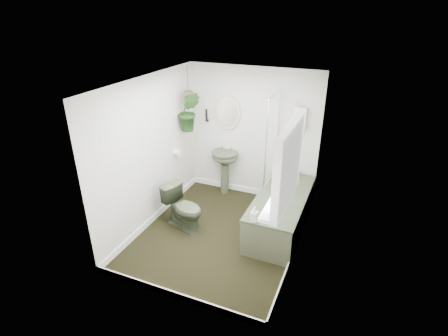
% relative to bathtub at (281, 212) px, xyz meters
% --- Properties ---
extents(floor, '(2.30, 2.80, 0.02)m').
position_rel_bathtub_xyz_m(floor, '(-0.80, -0.50, -0.30)').
color(floor, black).
rests_on(floor, ground).
extents(ceiling, '(2.30, 2.80, 0.02)m').
position_rel_bathtub_xyz_m(ceiling, '(-0.80, -0.50, 2.02)').
color(ceiling, white).
rests_on(ceiling, ground).
extents(wall_back, '(2.30, 0.02, 2.30)m').
position_rel_bathtub_xyz_m(wall_back, '(-0.80, 0.91, 0.86)').
color(wall_back, silver).
rests_on(wall_back, ground).
extents(wall_front, '(2.30, 0.02, 2.30)m').
position_rel_bathtub_xyz_m(wall_front, '(-0.80, -1.91, 0.86)').
color(wall_front, silver).
rests_on(wall_front, ground).
extents(wall_left, '(0.02, 2.80, 2.30)m').
position_rel_bathtub_xyz_m(wall_left, '(-1.96, -0.50, 0.86)').
color(wall_left, silver).
rests_on(wall_left, ground).
extents(wall_right, '(0.02, 2.80, 2.30)m').
position_rel_bathtub_xyz_m(wall_right, '(0.36, -0.50, 0.86)').
color(wall_right, silver).
rests_on(wall_right, ground).
extents(skirting, '(2.30, 2.80, 0.10)m').
position_rel_bathtub_xyz_m(skirting, '(-0.80, -0.50, -0.24)').
color(skirting, white).
rests_on(skirting, floor).
extents(bathtub, '(0.72, 1.72, 0.58)m').
position_rel_bathtub_xyz_m(bathtub, '(0.00, 0.00, 0.00)').
color(bathtub, '#39442E').
rests_on(bathtub, floor).
extents(bath_screen, '(0.04, 0.72, 1.40)m').
position_rel_bathtub_xyz_m(bath_screen, '(-0.33, 0.49, 0.99)').
color(bath_screen, silver).
rests_on(bath_screen, bathtub).
extents(shower_box, '(0.20, 0.10, 0.35)m').
position_rel_bathtub_xyz_m(shower_box, '(0.00, 0.84, 1.26)').
color(shower_box, white).
rests_on(shower_box, wall_back).
extents(oval_mirror, '(0.46, 0.03, 0.62)m').
position_rel_bathtub_xyz_m(oval_mirror, '(-1.24, 0.87, 1.21)').
color(oval_mirror, beige).
rests_on(oval_mirror, wall_back).
extents(wall_sconce, '(0.04, 0.04, 0.22)m').
position_rel_bathtub_xyz_m(wall_sconce, '(-1.64, 0.86, 1.11)').
color(wall_sconce, black).
rests_on(wall_sconce, wall_back).
extents(toilet_roll_holder, '(0.11, 0.11, 0.11)m').
position_rel_bathtub_xyz_m(toilet_roll_holder, '(-1.90, 0.20, 0.61)').
color(toilet_roll_holder, white).
rests_on(toilet_roll_holder, wall_left).
extents(window_recess, '(0.08, 1.00, 0.90)m').
position_rel_bathtub_xyz_m(window_recess, '(0.29, -1.20, 1.36)').
color(window_recess, white).
rests_on(window_recess, wall_right).
extents(window_sill, '(0.18, 1.00, 0.04)m').
position_rel_bathtub_xyz_m(window_sill, '(0.22, -1.20, 0.94)').
color(window_sill, white).
rests_on(window_sill, wall_right).
extents(window_blinds, '(0.01, 0.86, 0.76)m').
position_rel_bathtub_xyz_m(window_blinds, '(0.24, -1.20, 1.36)').
color(window_blinds, white).
rests_on(window_blinds, wall_right).
extents(toilet, '(0.75, 0.56, 0.68)m').
position_rel_bathtub_xyz_m(toilet, '(-1.40, -0.52, 0.05)').
color(toilet, '#39442E').
rests_on(toilet, floor).
extents(pedestal_sink, '(0.52, 0.45, 0.81)m').
position_rel_bathtub_xyz_m(pedestal_sink, '(-1.24, 0.74, 0.12)').
color(pedestal_sink, '#39442E').
rests_on(pedestal_sink, floor).
extents(sill_plant, '(0.30, 0.28, 0.26)m').
position_rel_bathtub_xyz_m(sill_plant, '(0.18, -0.90, 1.09)').
color(sill_plant, black).
rests_on(sill_plant, window_sill).
extents(hanging_plant, '(0.46, 0.42, 0.68)m').
position_rel_bathtub_xyz_m(hanging_plant, '(-1.77, 0.45, 1.27)').
color(hanging_plant, black).
rests_on(hanging_plant, ceiling).
extents(soap_bottle, '(0.11, 0.11, 0.21)m').
position_rel_bathtub_xyz_m(soap_bottle, '(-0.18, -0.79, 0.39)').
color(soap_bottle, black).
rests_on(soap_bottle, bathtub).
extents(hanging_pot, '(0.16, 0.16, 0.12)m').
position_rel_bathtub_xyz_m(hanging_pot, '(-1.77, 0.45, 1.55)').
color(hanging_pot, brown).
rests_on(hanging_pot, ceiling).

